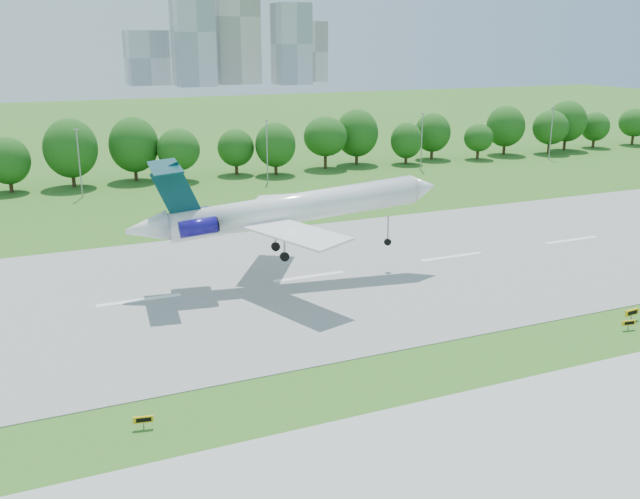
{
  "coord_description": "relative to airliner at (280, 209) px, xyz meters",
  "views": [
    {
      "loc": [
        -30.96,
        -49.03,
        27.23
      ],
      "look_at": [
        -1.69,
        18.0,
        5.54
      ],
      "focal_mm": 40.0,
      "sensor_mm": 36.0,
      "label": 1
    }
  ],
  "objects": [
    {
      "name": "ground",
      "position": [
        3.49,
        -25.2,
        -8.58
      ],
      "size": [
        600.0,
        600.0,
        0.0
      ],
      "primitive_type": "plane",
      "color": "#2B5D18",
      "rests_on": "ground"
    },
    {
      "name": "taxi_sign_right",
      "position": [
        27.79,
        -25.79,
        -7.66
      ],
      "size": [
        1.79,
        0.37,
        1.25
      ],
      "rotation": [
        0.0,
        0.0,
        0.09
      ],
      "color": "gray",
      "rests_on": "ground"
    },
    {
      "name": "skyline",
      "position": [
        103.66,
        365.41,
        21.88
      ],
      "size": [
        127.0,
        52.0,
        80.0
      ],
      "color": "#B2B2B7",
      "rests_on": "ground"
    },
    {
      "name": "airliner",
      "position": [
        0.0,
        0.0,
        0.0
      ],
      "size": [
        36.94,
        26.64,
        11.64
      ],
      "rotation": [
        0.0,
        -0.09,
        -0.11
      ],
      "color": "white",
      "rests_on": "ground"
    },
    {
      "name": "tree_line",
      "position": [
        3.49,
        66.8,
        -2.4
      ],
      "size": [
        288.4,
        8.4,
        10.4
      ],
      "color": "#382314",
      "rests_on": "ground"
    },
    {
      "name": "runway",
      "position": [
        3.49,
        -0.2,
        -8.54
      ],
      "size": [
        400.0,
        45.0,
        0.08
      ],
      "primitive_type": "cube",
      "color": "gray",
      "rests_on": "ground"
    },
    {
      "name": "light_poles",
      "position": [
        0.99,
        56.8,
        -2.25
      ],
      "size": [
        175.9,
        0.25,
        12.19
      ],
      "color": "gray",
      "rests_on": "ground"
    },
    {
      "name": "taxiway",
      "position": [
        3.49,
        -43.2,
        -8.54
      ],
      "size": [
        400.0,
        23.0,
        0.08
      ],
      "primitive_type": "cube",
      "color": "#ADADA8",
      "rests_on": "ground"
    },
    {
      "name": "taxi_sign_centre",
      "position": [
        25.73,
        -27.37,
        -7.85
      ],
      "size": [
        1.42,
        0.38,
        1.0
      ],
      "rotation": [
        0.0,
        0.0,
        -0.15
      ],
      "color": "gray",
      "rests_on": "ground"
    },
    {
      "name": "taxi_sign_left",
      "position": [
        -20.84,
        -27.02,
        -7.84
      ],
      "size": [
        1.45,
        0.44,
        1.01
      ],
      "rotation": [
        0.0,
        0.0,
        -0.19
      ],
      "color": "gray",
      "rests_on": "ground"
    }
  ]
}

